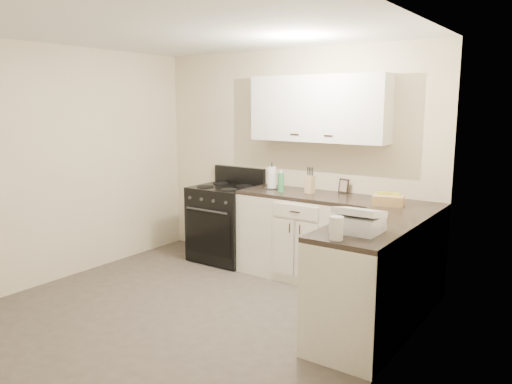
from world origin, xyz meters
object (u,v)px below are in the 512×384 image
Objects in this scene: paper_towel at (272,178)px; wicker_basket at (388,200)px; stove at (225,223)px; countertop_grill at (358,224)px; knife_block at (310,184)px.

wicker_basket is (1.42, -0.16, -0.08)m from paper_towel.
stove is 2.12m from wicker_basket.
wicker_basket is 0.85× the size of countertop_grill.
paper_towel is at bearing 141.06° from countertop_grill.
countertop_grill is at bearing -28.14° from stove.
stove is 0.87m from paper_towel.
paper_towel is (0.62, 0.07, 0.60)m from stove.
paper_towel is 0.87× the size of wicker_basket.
stove is 3.16× the size of wicker_basket.
paper_towel is 2.02m from countertop_grill.
knife_block is at bearing 2.88° from stove.
countertop_grill is at bearing -43.06° from knife_block.
countertop_grill is (1.09, -1.24, -0.03)m from knife_block.
paper_towel reaches higher than knife_block.
stove is at bearing 151.21° from countertop_grill.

